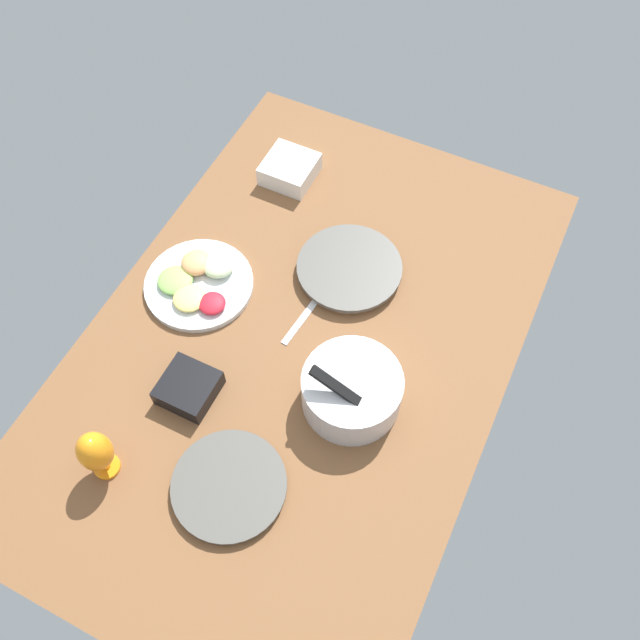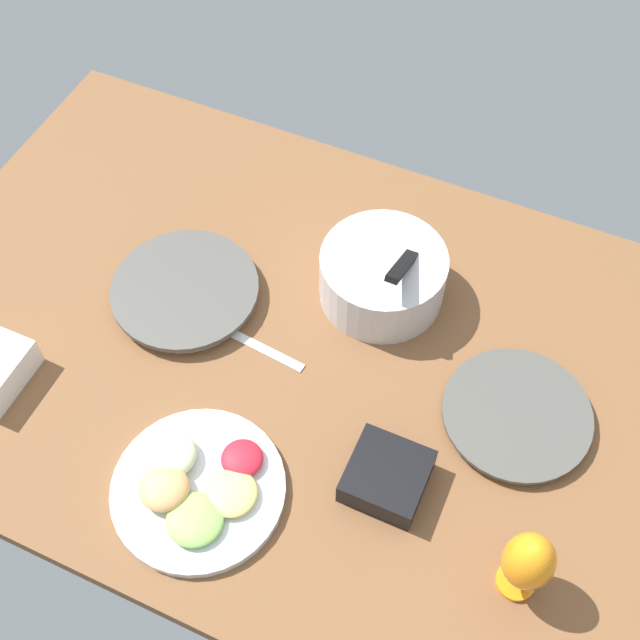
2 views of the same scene
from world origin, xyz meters
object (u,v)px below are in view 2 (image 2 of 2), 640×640
(hurricane_glass_orange, at_px, (528,562))
(mixing_bowl, at_px, (383,275))
(square_bowl_black, at_px, (387,475))
(dinner_plate_right, at_px, (516,415))
(dinner_plate_left, at_px, (185,291))
(fruit_platter, at_px, (196,486))

(hurricane_glass_orange, bearing_deg, mixing_bowl, 132.56)
(square_bowl_black, bearing_deg, hurricane_glass_orange, -16.41)
(hurricane_glass_orange, bearing_deg, dinner_plate_right, 106.41)
(dinner_plate_left, height_order, dinner_plate_right, dinner_plate_left)
(dinner_plate_left, xyz_separation_m, fruit_platter, (0.22, -0.35, 0.00))
(dinner_plate_right, relative_size, hurricane_glass_orange, 1.58)
(square_bowl_black, bearing_deg, dinner_plate_right, 51.40)
(square_bowl_black, bearing_deg, fruit_platter, -153.20)
(dinner_plate_right, xyz_separation_m, hurricane_glass_orange, (0.08, -0.28, 0.09))
(mixing_bowl, relative_size, fruit_platter, 0.82)
(dinner_plate_left, distance_m, hurricane_glass_orange, 0.80)
(dinner_plate_right, relative_size, mixing_bowl, 1.10)
(mixing_bowl, relative_size, square_bowl_black, 1.86)
(dinner_plate_right, bearing_deg, hurricane_glass_orange, -73.59)
(dinner_plate_left, height_order, hurricane_glass_orange, hurricane_glass_orange)
(dinner_plate_right, bearing_deg, mixing_bowl, 153.68)
(dinner_plate_right, height_order, mixing_bowl, mixing_bowl)
(dinner_plate_left, height_order, square_bowl_black, square_bowl_black)
(dinner_plate_left, relative_size, hurricane_glass_orange, 1.71)
(dinner_plate_right, relative_size, fruit_platter, 0.90)
(dinner_plate_right, distance_m, fruit_platter, 0.57)
(dinner_plate_left, bearing_deg, fruit_platter, -58.02)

